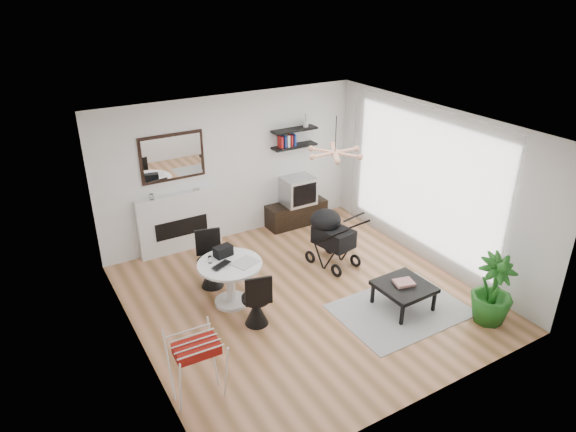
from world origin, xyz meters
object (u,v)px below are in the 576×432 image
tv_console (296,213)px  drying_rack (197,368)px  potted_plant (493,290)px  dining_table (230,277)px  crt_tv (298,190)px  fireplace (179,215)px  stroller (331,239)px  coffee_table (404,287)px

tv_console → drying_rack: bearing=-135.0°
tv_console → potted_plant: potted_plant is taller
tv_console → dining_table: bearing=-141.0°
crt_tv → drying_rack: bearing=-135.2°
crt_tv → dining_table: size_ratio=0.64×
fireplace → potted_plant: 5.27m
dining_table → stroller: size_ratio=0.89×
drying_rack → potted_plant: (4.16, -0.69, 0.07)m
stroller → coffee_table: (0.18, -1.64, -0.11)m
dining_table → drying_rack: size_ratio=1.11×
stroller → fireplace: bearing=127.3°
dining_table → potted_plant: 3.78m
potted_plant → dining_table: bearing=142.9°
crt_tv → coffee_table: crt_tv is taller
drying_rack → stroller: (3.13, 1.82, 0.01)m
dining_table → stroller: stroller is taller
crt_tv → tv_console: bearing=171.5°
dining_table → potted_plant: potted_plant is taller
tv_console → drying_rack: (-3.43, -3.43, 0.23)m
potted_plant → coffee_table: bearing=134.0°
fireplace → tv_console: bearing=-3.6°
crt_tv → stroller: (-0.32, -1.61, -0.26)m
fireplace → drying_rack: fireplace is taller
stroller → coffee_table: 1.65m
drying_rack → coffee_table: drying_rack is taller
fireplace → potted_plant: fireplace is taller
potted_plant → drying_rack: bearing=170.5°
crt_tv → coffee_table: bearing=-92.3°
drying_rack → potted_plant: size_ratio=0.83×
tv_console → coffee_table: tv_console is taller
coffee_table → tv_console: bearing=88.0°
crt_tv → potted_plant: size_ratio=0.59×
crt_tv → drying_rack: (-3.45, -3.43, -0.27)m
fireplace → coffee_table: bearing=-56.7°
tv_console → coffee_table: 3.25m
crt_tv → potted_plant: bearing=-80.2°
tv_console → coffee_table: bearing=-92.0°
crt_tv → potted_plant: potted_plant is taller
tv_console → potted_plant: bearing=-79.9°
stroller → coffee_table: bearing=-95.7°
fireplace → tv_console: fireplace is taller
crt_tv → stroller: 1.66m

